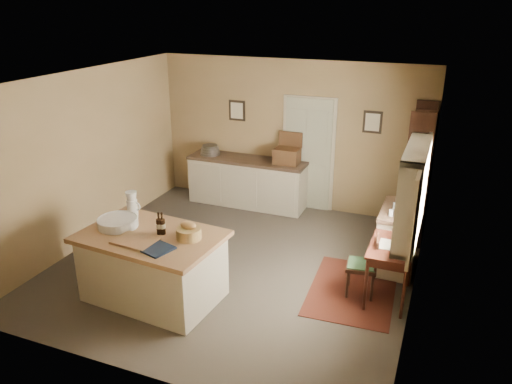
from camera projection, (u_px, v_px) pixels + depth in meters
The scene contains 16 objects.
ground at pixel (236, 264), 7.39m from camera, with size 5.00×5.00×0.00m, color brown.
wall_back at pixel (291, 135), 9.06m from camera, with size 5.00×0.10×2.70m, color #9A7E56.
wall_front at pixel (127, 260), 4.73m from camera, with size 5.00×0.10×2.70m, color #9A7E56.
wall_left at pixel (88, 158), 7.76m from camera, with size 0.10×5.00×2.70m, color #9A7E56.
wall_right at pixel (423, 204), 6.03m from camera, with size 0.10×5.00×2.70m, color #9A7E56.
ceiling at pixel (233, 79), 6.41m from camera, with size 5.00×5.00×0.00m, color silver.
door at pixel (308, 153), 9.02m from camera, with size 0.97×0.06×2.11m, color #A6A68B.
framed_prints at pixel (301, 116), 8.84m from camera, with size 2.82×0.02×0.38m.
window at pixel (417, 193), 5.81m from camera, with size 0.25×1.99×1.12m.
work_island at pixel (152, 264), 6.40m from camera, with size 1.86×1.29×1.20m.
sideboard at pixel (248, 180), 9.36m from camera, with size 2.23×0.63×1.18m.
rug at pixel (352, 290), 6.71m from camera, with size 1.10×1.60×0.01m, color #531710.
writing_desk at pixel (391, 252), 6.32m from camera, with size 0.53×0.87×0.82m.
desk_chair at pixel (362, 266), 6.50m from camera, with size 0.39×0.39×0.83m, color black, non-canonical shape.
right_cabinet at pixel (398, 238), 7.16m from camera, with size 0.54×0.97×0.99m.
shelving_unit at pixel (421, 174), 7.91m from camera, with size 0.37×0.97×2.15m.
Camera 1 is at (2.68, -5.92, 3.68)m, focal length 35.00 mm.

